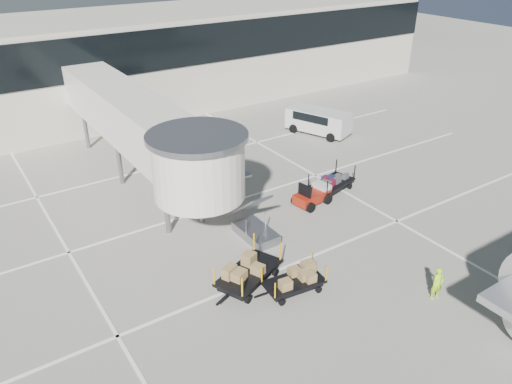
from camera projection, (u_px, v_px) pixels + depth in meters
ground at (340, 277)px, 23.22m from camera, size 140.00×140.00×0.00m
lane_markings at (226, 200)px, 29.77m from camera, size 40.00×30.00×0.02m
terminal at (107, 63)px, 43.22m from camera, size 64.00×12.11×15.20m
jet_bridge at (148, 129)px, 28.33m from camera, size 5.70×20.40×6.03m
baggage_tug at (313, 196)px, 29.17m from camera, size 2.40×1.72×1.48m
suitcase_cart at (329, 184)px, 30.51m from camera, size 3.83×2.20×1.47m
box_cart_near at (292, 282)px, 22.02m from camera, size 3.37×1.64×1.30m
box_cart_far at (248, 274)px, 22.48m from camera, size 4.05×2.80×1.58m
ground_worker at (437, 284)px, 21.52m from camera, size 0.63×0.48×1.57m
minivan at (317, 120)px, 39.17m from camera, size 3.68×5.37×1.89m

